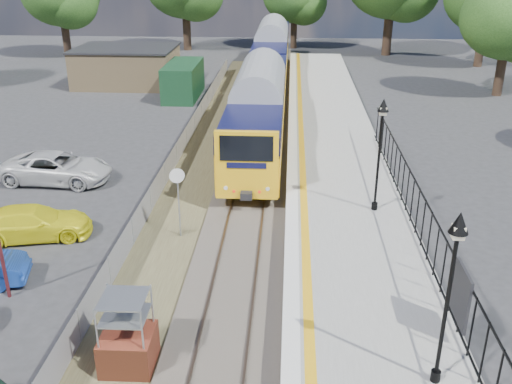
# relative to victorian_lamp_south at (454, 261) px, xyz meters

# --- Properties ---
(ground) EXTENTS (120.00, 120.00, 0.00)m
(ground) POSITION_rel_victorian_lamp_south_xyz_m (-5.50, 4.00, -4.30)
(ground) COLOR #2D2D30
(ground) RESTS_ON ground
(track_bed) EXTENTS (5.90, 80.00, 0.29)m
(track_bed) POSITION_rel_victorian_lamp_south_xyz_m (-5.97, 13.67, -4.21)
(track_bed) COLOR #473F38
(track_bed) RESTS_ON ground
(platform) EXTENTS (5.00, 70.00, 0.90)m
(platform) POSITION_rel_victorian_lamp_south_xyz_m (-1.30, 12.00, -3.85)
(platform) COLOR gray
(platform) RESTS_ON ground
(platform_edge) EXTENTS (0.90, 70.00, 0.01)m
(platform_edge) POSITION_rel_victorian_lamp_south_xyz_m (-3.36, 12.00, -3.39)
(platform_edge) COLOR silver
(platform_edge) RESTS_ON platform
(victorian_lamp_south) EXTENTS (0.44, 0.44, 4.60)m
(victorian_lamp_south) POSITION_rel_victorian_lamp_south_xyz_m (0.00, 0.00, 0.00)
(victorian_lamp_south) COLOR black
(victorian_lamp_south) RESTS_ON platform
(victorian_lamp_north) EXTENTS (0.44, 0.44, 4.60)m
(victorian_lamp_north) POSITION_rel_victorian_lamp_south_xyz_m (-0.20, 10.00, 0.00)
(victorian_lamp_north) COLOR black
(victorian_lamp_north) RESTS_ON platform
(palisade_fence) EXTENTS (0.12, 26.00, 2.00)m
(palisade_fence) POSITION_rel_victorian_lamp_south_xyz_m (1.05, 6.24, -2.46)
(palisade_fence) COLOR black
(palisade_fence) RESTS_ON platform
(wire_fence) EXTENTS (0.06, 52.00, 1.20)m
(wire_fence) POSITION_rel_victorian_lamp_south_xyz_m (-9.70, 16.00, -3.70)
(wire_fence) COLOR #999EA3
(wire_fence) RESTS_ON ground
(outbuilding) EXTENTS (10.80, 10.10, 3.12)m
(outbuilding) POSITION_rel_victorian_lamp_south_xyz_m (-16.41, 35.21, -2.78)
(outbuilding) COLOR tan
(outbuilding) RESTS_ON ground
(train) EXTENTS (2.82, 40.83, 3.51)m
(train) POSITION_rel_victorian_lamp_south_xyz_m (-5.50, 31.56, -1.96)
(train) COLOR yellow
(train) RESTS_ON ground
(brick_plinth) EXTENTS (1.43, 1.43, 2.28)m
(brick_plinth) POSITION_rel_victorian_lamp_south_xyz_m (-8.00, 1.12, -3.20)
(brick_plinth) COLOR brown
(brick_plinth) RESTS_ON ground
(speed_sign) EXTENTS (0.57, 0.22, 2.97)m
(speed_sign) POSITION_rel_victorian_lamp_south_xyz_m (-8.00, 8.80, -2.26)
(speed_sign) COLOR #999EA3
(speed_sign) RESTS_ON ground
(car_yellow) EXTENTS (4.85, 2.85, 1.32)m
(car_yellow) POSITION_rel_victorian_lamp_south_xyz_m (-13.84, 8.42, -3.64)
(car_yellow) COLOR yellow
(car_yellow) RESTS_ON ground
(car_white) EXTENTS (5.45, 2.76, 1.48)m
(car_white) POSITION_rel_victorian_lamp_south_xyz_m (-15.14, 14.27, -3.56)
(car_white) COLOR silver
(car_white) RESTS_ON ground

